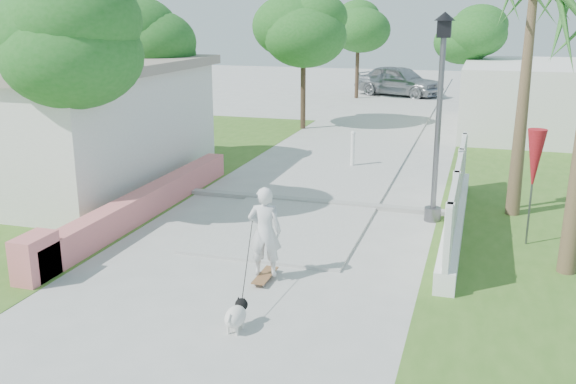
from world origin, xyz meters
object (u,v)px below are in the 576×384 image
(dog, at_px, (236,315))
(parked_car, at_px, (399,81))
(patio_umbrella, at_px, (535,161))
(street_lamp, at_px, (439,111))
(bollard, at_px, (353,148))
(skateboarder, at_px, (254,248))

(dog, relative_size, parked_car, 0.13)
(patio_umbrella, height_order, dog, patio_umbrella)
(street_lamp, xyz_separation_m, patio_umbrella, (1.90, -1.00, -0.74))
(bollard, relative_size, patio_umbrella, 0.47)
(skateboarder, relative_size, parked_car, 0.42)
(street_lamp, relative_size, bollard, 4.07)
(street_lamp, distance_m, bollard, 5.56)
(patio_umbrella, bearing_deg, dog, -129.95)
(street_lamp, xyz_separation_m, dog, (-2.27, -5.99, -2.19))
(street_lamp, xyz_separation_m, bollard, (-2.70, 4.50, -1.84))
(parked_car, bearing_deg, patio_umbrella, -141.80)
(patio_umbrella, xyz_separation_m, parked_car, (-5.54, 23.01, -0.84))
(patio_umbrella, distance_m, parked_car, 23.68)
(skateboarder, distance_m, dog, 1.45)
(patio_umbrella, xyz_separation_m, dog, (-4.17, -4.99, -1.45))
(bollard, bearing_deg, parked_car, 93.08)
(street_lamp, height_order, patio_umbrella, street_lamp)
(dog, bearing_deg, patio_umbrella, 52.24)
(parked_car, bearing_deg, bollard, -152.26)
(bollard, bearing_deg, dog, -87.68)
(bollard, relative_size, parked_car, 0.22)
(dog, bearing_deg, street_lamp, 71.37)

